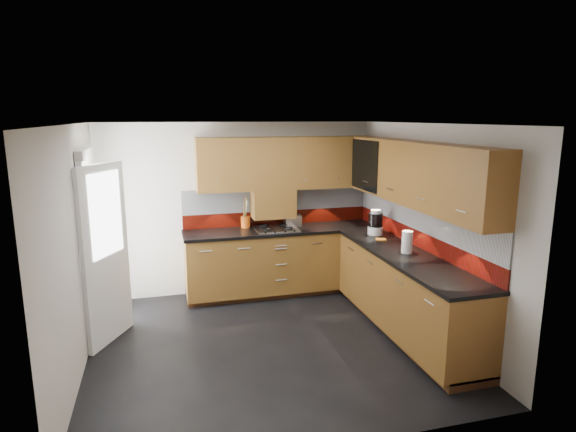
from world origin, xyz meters
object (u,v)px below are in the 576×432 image
object	(u,v)px
gas_hob	(276,228)
utensil_pot	(245,221)
toaster	(293,220)
food_processor	(375,223)

from	to	relation	value
gas_hob	utensil_pot	bearing A→B (deg)	149.22
utensil_pot	toaster	world-z (taller)	utensil_pot
utensil_pot	toaster	xyz separation A→B (m)	(0.67, -0.08, -0.02)
gas_hob	food_processor	distance (m)	1.36
food_processor	gas_hob	bearing A→B (deg)	152.81
gas_hob	toaster	bearing A→B (deg)	28.24
toaster	food_processor	world-z (taller)	food_processor
utensil_pot	food_processor	bearing A→B (deg)	-28.08
toaster	gas_hob	bearing A→B (deg)	-151.76
utensil_pot	food_processor	distance (m)	1.80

